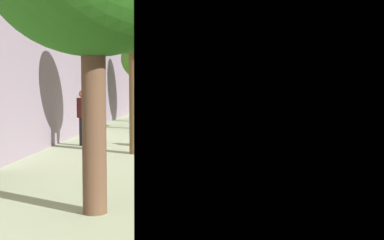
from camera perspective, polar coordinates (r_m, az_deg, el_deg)
The scene contains 15 objects.
ground at distance 18.18m, azimuth 2.82°, elevation -2.33°, with size 70.82×70.82×0.00m, color #2B2B2B.
sidewalk at distance 18.24m, azimuth -8.20°, elevation -2.14°, with size 3.53×44.26×0.13m, color #A1AE8A.
curb_edge at distance 18.12m, azimuth -2.39°, elevation -2.15°, with size 0.16×44.26×0.13m, color gray.
lane_stripe_centre at distance 18.63m, azimuth 11.31°, elevation -2.25°, with size 0.14×44.20×0.01m.
lane_stripe_bike_edge at distance 18.17m, azimuth 2.25°, elevation -2.32°, with size 0.12×44.26×0.01m, color white.
building_facade at distance 18.52m, azimuth -14.50°, elevation 6.02°, with size 0.50×44.26×5.39m, color gray.
parked_sedan_black_nearest at distance 34.41m, azimuth -0.01°, elevation 1.54°, with size 1.96×4.46×1.52m.
parked_suv_dark_blue_second at distance 28.10m, azimuth 0.03°, elevation 1.73°, with size 2.10×4.77×1.99m.
parked_sedan_green_mid at distance 19.26m, azimuth 0.44°, elevation 0.22°, with size 2.00×4.48×1.52m.
bicycle_at_curb at distance 13.73m, azimuth -0.69°, elevation -2.49°, with size 1.51×1.02×0.80m.
cyclist_with_backpack at distance 14.12m, azimuth -1.63°, elevation 0.20°, with size 0.51×0.58×1.67m.
street_tree_near_cyclist at distance 26.74m, azimuth -4.07°, elevation 7.67°, with size 3.31×3.31×5.07m.
street_tree_mid_block at distance 21.50m, azimuth -4.66°, elevation 7.10°, with size 2.74×2.74×4.18m.
street_tree_far_end at distance 13.14m, azimuth -6.66°, elevation 11.39°, with size 2.27×2.27×4.52m.
pedestrian_on_phone at distance 15.25m, azimuth -12.65°, elevation 0.68°, with size 0.42×0.51×1.71m.
Camera 1 is at (1.41, 18.04, 1.76)m, focal length 45.51 mm.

